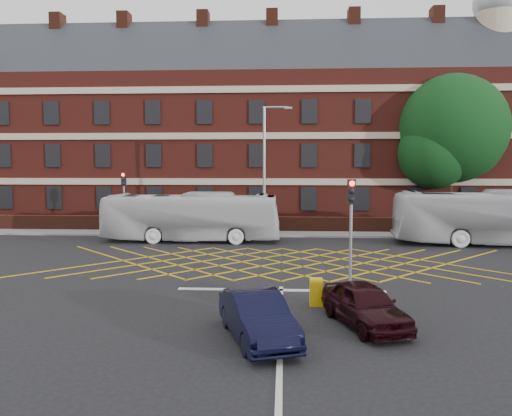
# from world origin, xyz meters

# --- Properties ---
(ground) EXTENTS (120.00, 120.00, 0.00)m
(ground) POSITION_xyz_m (0.00, 0.00, 0.00)
(ground) COLOR black
(ground) RESTS_ON ground
(victorian_building) EXTENTS (51.00, 12.17, 20.40)m
(victorian_building) POSITION_xyz_m (0.25, 22.00, 7.84)
(victorian_building) COLOR maroon
(victorian_building) RESTS_ON ground
(boundary_wall) EXTENTS (56.00, 0.50, 1.10)m
(boundary_wall) POSITION_xyz_m (0.00, 13.00, 0.55)
(boundary_wall) COLOR #491D13
(boundary_wall) RESTS_ON ground
(far_pavement) EXTENTS (60.00, 3.00, 0.12)m
(far_pavement) POSITION_xyz_m (0.00, 12.00, 0.06)
(far_pavement) COLOR slate
(far_pavement) RESTS_ON ground
(box_junction_hatching) EXTENTS (8.22, 8.22, 0.02)m
(box_junction_hatching) POSITION_xyz_m (0.00, 2.00, 0.01)
(box_junction_hatching) COLOR #CC990C
(box_junction_hatching) RESTS_ON ground
(stop_line) EXTENTS (8.00, 0.30, 0.02)m
(stop_line) POSITION_xyz_m (0.00, -3.50, 0.01)
(stop_line) COLOR silver
(stop_line) RESTS_ON ground
(centre_line) EXTENTS (0.15, 14.00, 0.02)m
(centre_line) POSITION_xyz_m (0.00, -10.00, 0.01)
(centre_line) COLOR silver
(centre_line) RESTS_ON ground
(bus_left) EXTENTS (11.09, 2.62, 3.09)m
(bus_left) POSITION_xyz_m (-5.70, 8.48, 1.54)
(bus_left) COLOR silver
(bus_left) RESTS_ON ground
(bus_right) EXTENTS (12.10, 3.75, 3.32)m
(bus_right) POSITION_xyz_m (12.76, 7.99, 1.66)
(bus_right) COLOR silver
(bus_right) RESTS_ON ground
(car_navy) EXTENTS (2.60, 4.23, 1.31)m
(car_navy) POSITION_xyz_m (-0.63, -8.94, 0.66)
(car_navy) COLOR black
(car_navy) RESTS_ON ground
(car_maroon) EXTENTS (2.64, 4.07, 1.29)m
(car_maroon) POSITION_xyz_m (2.53, -7.58, 0.65)
(car_maroon) COLOR black
(car_maroon) RESTS_ON ground
(deciduous_tree) EXTENTS (8.28, 8.21, 11.61)m
(deciduous_tree) POSITION_xyz_m (12.69, 16.41, 6.93)
(deciduous_tree) COLOR black
(deciduous_tree) RESTS_ON ground
(traffic_light_near) EXTENTS (0.70, 0.70, 4.27)m
(traffic_light_near) POSITION_xyz_m (2.67, -3.20, 1.76)
(traffic_light_near) COLOR slate
(traffic_light_near) RESTS_ON ground
(traffic_light_far) EXTENTS (0.70, 0.70, 4.27)m
(traffic_light_far) POSITION_xyz_m (-10.90, 11.31, 1.76)
(traffic_light_far) COLOR slate
(traffic_light_far) RESTS_ON ground
(street_lamp) EXTENTS (2.25, 1.00, 8.48)m
(street_lamp) POSITION_xyz_m (-1.10, 9.50, 2.88)
(street_lamp) COLOR slate
(street_lamp) RESTS_ON ground
(direction_signs) EXTENTS (1.10, 0.16, 2.20)m
(direction_signs) POSITION_xyz_m (-12.15, 12.02, 1.38)
(direction_signs) COLOR gray
(direction_signs) RESTS_ON ground
(utility_cabinet) EXTENTS (0.44, 0.39, 0.94)m
(utility_cabinet) POSITION_xyz_m (1.21, -5.51, 0.47)
(utility_cabinet) COLOR gold
(utility_cabinet) RESTS_ON ground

